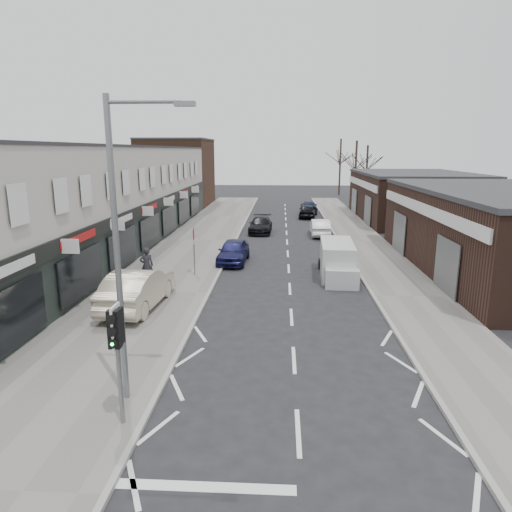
# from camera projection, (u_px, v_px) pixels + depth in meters

# --- Properties ---
(ground) EXTENTS (160.00, 160.00, 0.00)m
(ground) POSITION_uv_depth(u_px,v_px,m) (296.00, 391.00, 13.21)
(ground) COLOR black
(ground) RESTS_ON ground
(pavement_left) EXTENTS (5.50, 64.00, 0.12)m
(pavement_left) POSITION_uv_depth(u_px,v_px,m) (199.00, 240.00, 34.95)
(pavement_left) COLOR slate
(pavement_left) RESTS_ON ground
(pavement_right) EXTENTS (3.50, 64.00, 0.12)m
(pavement_right) POSITION_uv_depth(u_px,v_px,m) (364.00, 242.00, 34.28)
(pavement_right) COLOR slate
(pavement_right) RESTS_ON ground
(shop_terrace_left) EXTENTS (8.00, 41.00, 7.10)m
(shop_terrace_left) POSITION_uv_depth(u_px,v_px,m) (96.00, 198.00, 32.10)
(shop_terrace_left) COLOR #BAB4AA
(shop_terrace_left) RESTS_ON ground
(brick_block_far) EXTENTS (8.00, 10.00, 8.00)m
(brick_block_far) POSITION_uv_depth(u_px,v_px,m) (177.00, 173.00, 56.79)
(brick_block_far) COLOR #442B1D
(brick_block_far) RESTS_ON ground
(right_unit_near) EXTENTS (10.00, 18.00, 4.50)m
(right_unit_near) POSITION_uv_depth(u_px,v_px,m) (512.00, 233.00, 25.65)
(right_unit_near) COLOR #351F18
(right_unit_near) RESTS_ON ground
(right_unit_far) EXTENTS (10.00, 16.00, 4.50)m
(right_unit_far) POSITION_uv_depth(u_px,v_px,m) (412.00, 197.00, 45.10)
(right_unit_far) COLOR #351F18
(right_unit_far) RESTS_ON ground
(tree_far_a) EXTENTS (3.60, 3.60, 8.00)m
(tree_far_a) POSITION_uv_depth(u_px,v_px,m) (354.00, 204.00, 59.41)
(tree_far_a) COLOR #382D26
(tree_far_a) RESTS_ON ground
(tree_far_b) EXTENTS (3.60, 3.60, 7.50)m
(tree_far_b) POSITION_uv_depth(u_px,v_px,m) (365.00, 199.00, 65.11)
(tree_far_b) COLOR #382D26
(tree_far_b) RESTS_ON ground
(tree_far_c) EXTENTS (3.60, 3.60, 8.50)m
(tree_far_c) POSITION_uv_depth(u_px,v_px,m) (339.00, 195.00, 71.11)
(tree_far_c) COLOR #382D26
(tree_far_c) RESTS_ON ground
(traffic_light) EXTENTS (0.28, 0.60, 3.10)m
(traffic_light) POSITION_uv_depth(u_px,v_px,m) (117.00, 337.00, 10.94)
(traffic_light) COLOR slate
(traffic_light) RESTS_ON pavement_left
(street_lamp) EXTENTS (2.23, 0.22, 8.00)m
(street_lamp) POSITION_uv_depth(u_px,v_px,m) (123.00, 238.00, 11.63)
(street_lamp) COLOR slate
(street_lamp) RESTS_ON pavement_left
(warning_sign) EXTENTS (0.12, 0.80, 2.70)m
(warning_sign) POSITION_uv_depth(u_px,v_px,m) (194.00, 237.00, 24.66)
(warning_sign) COLOR slate
(warning_sign) RESTS_ON pavement_left
(white_van) EXTENTS (1.93, 4.95, 1.90)m
(white_van) POSITION_uv_depth(u_px,v_px,m) (337.00, 261.00, 24.95)
(white_van) COLOR silver
(white_van) RESTS_ON ground
(sedan_on_pavement) EXTENTS (2.13, 5.29, 1.71)m
(sedan_on_pavement) POSITION_uv_depth(u_px,v_px,m) (138.00, 288.00, 19.73)
(sedan_on_pavement) COLOR #C0B39A
(sedan_on_pavement) RESTS_ON pavement_left
(pedestrian) EXTENTS (0.81, 0.69, 1.87)m
(pedestrian) POSITION_uv_depth(u_px,v_px,m) (147.00, 265.00, 23.27)
(pedestrian) COLOR black
(pedestrian) RESTS_ON pavement_left
(parked_car_left_a) EXTENTS (1.92, 4.28, 1.43)m
(parked_car_left_a) POSITION_uv_depth(u_px,v_px,m) (233.00, 251.00, 28.15)
(parked_car_left_a) COLOR #161847
(parked_car_left_a) RESTS_ON ground
(parked_car_left_b) EXTENTS (1.95, 4.56, 1.31)m
(parked_car_left_b) POSITION_uv_depth(u_px,v_px,m) (261.00, 225.00, 38.46)
(parked_car_left_b) COLOR black
(parked_car_left_b) RESTS_ON ground
(parked_car_right_a) EXTENTS (1.47, 4.16, 1.37)m
(parked_car_right_a) POSITION_uv_depth(u_px,v_px,m) (320.00, 227.00, 37.04)
(parked_car_right_a) COLOR silver
(parked_car_right_a) RESTS_ON ground
(parked_car_right_b) EXTENTS (1.94, 4.19, 1.39)m
(parked_car_right_b) POSITION_uv_depth(u_px,v_px,m) (307.00, 211.00, 46.95)
(parked_car_right_b) COLOR black
(parked_car_right_b) RESTS_ON ground
(parked_car_right_c) EXTENTS (2.03, 4.61, 1.32)m
(parked_car_right_c) POSITION_uv_depth(u_px,v_px,m) (309.00, 207.00, 50.44)
(parked_car_right_c) COLOR #121C38
(parked_car_right_c) RESTS_ON ground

